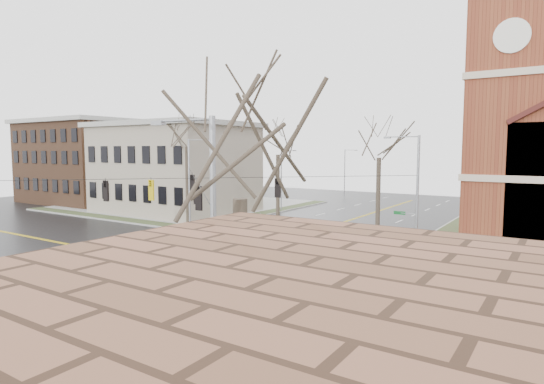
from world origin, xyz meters
The scene contains 18 objects.
ground centered at (0.00, 0.00, 0.00)m, with size 120.00×120.00×0.00m, color black.
sidewalks centered at (0.00, 0.00, 0.08)m, with size 80.00×80.00×0.17m.
road_markings centered at (0.00, 0.00, 0.01)m, with size 100.00×100.00×0.01m.
civic_building_a centered at (-22.00, 20.00, 5.50)m, with size 18.00×14.00×11.00m, color gray.
civic_building_b centered at (-42.00, 22.00, 6.00)m, with size 18.00×16.00×12.00m, color brown.
signal_pole_ne centered at (11.32, 11.50, 4.95)m, with size 2.75×0.22×9.00m.
signal_pole_nw centered at (-11.32, 11.50, 4.95)m, with size 2.75×0.22×9.00m.
signal_pole_se centered at (11.32, -11.50, 4.95)m, with size 2.75×0.22×9.00m.
span_wires centered at (0.00, 0.00, 6.20)m, with size 23.02×23.02×0.03m.
traffic_signals centered at (0.00, -0.67, 5.45)m, with size 8.21×8.26×1.30m.
streetlight_north_a centered at (-10.65, 28.00, 4.47)m, with size 2.30×0.20×8.00m.
streetlight_north_b centered at (-10.65, 48.00, 4.47)m, with size 2.30×0.20×8.00m.
cargo_van centered at (1.98, -3.72, 1.27)m, with size 2.56×5.78×2.15m.
parked_car_a centered at (14.54, 8.73, 0.61)m, with size 1.44×3.57×1.22m, color black.
tree_nw_far centered at (-13.16, 12.92, 8.97)m, with size 4.00×4.00×12.41m.
tree_nw_near centered at (-2.15, 13.63, 8.11)m, with size 4.00×4.00×11.20m.
tree_ne centered at (7.95, 12.96, 7.92)m, with size 4.00×4.00×10.94m.
tree_se centered at (14.20, -13.63, 7.36)m, with size 4.00×4.00×10.14m.
Camera 1 is at (20.88, -22.38, 8.11)m, focal length 30.00 mm.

